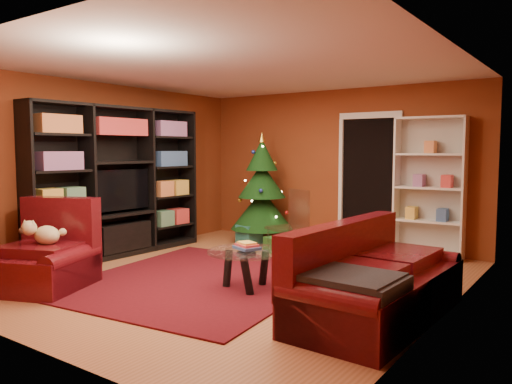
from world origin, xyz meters
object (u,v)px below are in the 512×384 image
Objects in this scene: christmas_tree at (262,189)px; armchair at (41,253)px; media_unit at (118,182)px; dog at (47,235)px; sofa at (379,271)px; gift_box_green at (274,245)px; white_bookshelf at (429,188)px; acrylic_chair at (287,228)px; gift_box_teal at (249,235)px; gift_box_red at (298,235)px; coffee_table at (246,270)px; rug at (200,280)px.

armchair is at bearing -96.15° from christmas_tree.
media_unit is 2.44m from christmas_tree.
sofa reaches higher than dog.
gift_box_green is at bearing 42.03° from media_unit.
white_bookshelf is 2.32× the size of acrylic_chair.
gift_box_green is at bearing -156.48° from white_bookshelf.
gift_box_teal reaches higher than gift_box_green.
media_unit is 3.21m from gift_box_red.
media_unit is 2.02m from armchair.
christmas_tree is at bearing 162.36° from acrylic_chair.
gift_box_green is at bearing 114.68° from coffee_table.
media_unit is at bearing -118.73° from christmas_tree.
coffee_table is 1.69m from acrylic_chair.
gift_box_teal reaches higher than rug.
rug is 2.35m from sofa.
rug is 2.96× the size of armchair.
rug is 1.48× the size of white_bookshelf.
rug is 1.49× the size of sofa.
gift_box_green is 3.40m from dog.
media_unit is 4.64m from white_bookshelf.
acrylic_chair is at bearing -36.00° from gift_box_green.
christmas_tree is at bearing 62.31° from armchair.
media_unit is 14.83× the size of gift_box_red.
acrylic_chair is at bearing -65.71° from gift_box_red.
dog is (0.78, -1.68, -0.50)m from media_unit.
acrylic_chair is at bearing 30.16° from media_unit.
sofa is (2.49, -1.99, 0.34)m from gift_box_green.
christmas_tree is 4.09m from sofa.
coffee_table is at bearing -51.32° from acrylic_chair.
white_bookshelf is 5.34× the size of dog.
white_bookshelf reaches higher than gift_box_red.
gift_box_teal is 0.16× the size of sofa.
christmas_tree is 3.93m from armchair.
armchair is at bearing -132.98° from rug.
christmas_tree is at bearing 63.12° from media_unit.
gift_box_teal is 3.55m from dog.
acrylic_chair is at bearing 53.37° from sofa.
gift_box_teal is (-0.88, 2.24, 0.16)m from rug.
gift_box_red is at bearing 54.98° from gift_box_teal.
christmas_tree is at bearing 136.43° from gift_box_green.
armchair is 2.36m from coffee_table.
media_unit is 2.63m from acrylic_chair.
gift_box_teal is 2.74m from coffee_table.
armchair is 0.50× the size of sofa.
coffee_table is at bearing -70.29° from gift_box_red.
gift_box_teal is at bearing 174.12° from acrylic_chair.
white_bookshelf is 5.26m from dog.
media_unit is 1.37× the size of white_bookshelf.
armchair reaches higher than coffee_table.
media_unit is 2.74× the size of armchair.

